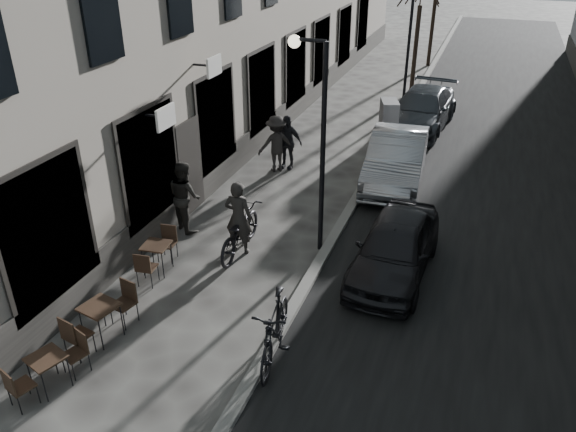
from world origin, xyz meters
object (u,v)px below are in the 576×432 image
Objects in this scene: bistro_set_a at (49,369)px; car_far at (421,110)px; bistro_set_b at (101,318)px; pedestrian_near at (185,196)px; bicycle at (239,231)px; car_mid at (396,158)px; pedestrian_far at (287,142)px; moped at (275,329)px; bistro_set_c at (157,255)px; streetlamp_far at (405,34)px; pedestrian_mid at (276,144)px; car_near at (395,247)px; utility_cabinet at (388,122)px; streetlamp_near at (316,126)px.

bistro_set_a is 0.28× the size of car_far.
pedestrian_near is (-0.63, 4.46, 0.47)m from bistro_set_b.
bicycle is 6.14m from car_mid.
moped is at bearing -67.45° from pedestrian_far.
bistro_set_c is 0.29× the size of car_far.
bistro_set_c is at bearing 145.81° from moped.
bistro_set_a is (-2.84, -18.07, -2.74)m from streetlamp_far.
bistro_set_b is at bearing 51.41° from pedestrian_mid.
pedestrian_mid is at bearing 100.81° from bistro_set_b.
bistro_set_b reaches higher than bistro_set_a.
car_mid is (-0.89, 5.12, 0.10)m from car_near.
car_mid is at bearing -118.75° from bicycle.
moped is at bearing -87.12° from car_far.
pedestrian_near reaches higher than bistro_set_b.
streetlamp_far reaches higher than bistro_set_c.
pedestrian_mid reaches higher than bistro_set_a.
streetlamp_far reaches higher than car_near.
pedestrian_near reaches higher than car_mid.
utility_cabinet is at bearing -164.30° from pedestrian_mid.
utility_cabinet is 0.87× the size of pedestrian_far.
streetlamp_far is at bearing 83.88° from moped.
car_mid is (3.97, 9.31, 0.31)m from bistro_set_b.
pedestrian_mid is at bearing -123.30° from pedestrian_far.
car_far reaches higher than car_near.
bicycle is at bearing 115.98° from moped.
pedestrian_far reaches higher than car_mid.
bistro_set_c is 0.69× the size of moped.
bistro_set_a is at bearing 51.36° from pedestrian_mid.
streetlamp_far is 3.48× the size of bistro_set_c.
streetlamp_near is 4.76m from moped.
car_near is 3.86m from moped.
car_mid is at bearing 75.89° from streetlamp_near.
streetlamp_far is at bearing 71.72° from bistro_set_c.
streetlamp_near is at bearing 83.97° from bistro_set_a.
streetlamp_far is 17.10m from bistro_set_b.
car_near is at bearing -79.61° from car_far.
bistro_set_b is 3.38m from moped.
car_mid is (0.90, -3.38, -0.00)m from utility_cabinet.
bistro_set_a is 0.65× the size of bicycle.
car_near is (2.07, -0.46, -2.48)m from streetlamp_near.
streetlamp_far is at bearing 126.57° from car_far.
bistro_set_b is at bearing -99.57° from car_far.
bistro_set_b is 15.23m from car_far.
pedestrian_far is at bearing -83.85° from bicycle.
car_far is (4.22, 12.30, 0.30)m from bistro_set_c.
car_mid reaches higher than bistro_set_a.
car_mid reaches higher than bistro_set_b.
car_far is (3.77, 5.82, -0.18)m from pedestrian_mid.
pedestrian_near is 0.88× the size of moped.
bistro_set_b is at bearing -136.57° from car_near.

